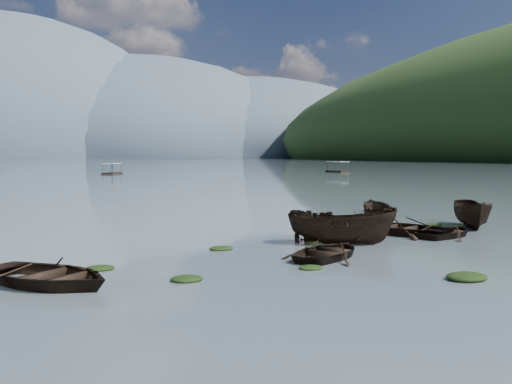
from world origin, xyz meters
name	(u,v)px	position (x,y,z in m)	size (l,w,h in m)	color
ground_plane	(389,277)	(0.00, 0.00, 0.00)	(2400.00, 2400.00, 0.00)	slate
haze_mtn_b	(3,158)	(-60.00, 900.00, 0.00)	(520.00, 520.00, 340.00)	#475666
haze_mtn_c	(140,158)	(140.00, 900.00, 0.00)	(520.00, 520.00, 260.00)	#475666
haze_mtn_d	(247,157)	(320.00, 900.00, 0.00)	(520.00, 520.00, 220.00)	#475666
rowboat_0	(47,285)	(-10.27, 2.72, 0.00)	(3.35, 4.69, 0.97)	black
rowboat_1	(329,257)	(-0.14, 3.79, 0.00)	(2.83, 3.96, 0.82)	black
rowboat_2	(341,244)	(1.95, 6.55, 0.00)	(1.79, 4.77, 1.84)	black
rowboat_3	(402,234)	(6.31, 8.29, 0.00)	(3.45, 4.83, 1.00)	black
rowboat_4	(446,236)	(7.83, 6.84, 0.00)	(2.83, 3.97, 0.82)	black
rowboat_5	(472,228)	(11.34, 9.03, 0.00)	(1.69, 4.50, 1.74)	black
rowboat_7	(361,236)	(4.14, 8.51, 0.00)	(3.44, 4.81, 1.00)	black
rowboat_8	(378,228)	(6.62, 10.84, 0.00)	(1.53, 4.06, 1.57)	black
weed_clump_0	(187,281)	(-6.18, 1.78, 0.00)	(1.03, 0.84, 0.22)	black
weed_clump_1	(311,269)	(-1.77, 2.05, 0.00)	(0.87, 0.70, 0.19)	black
weed_clump_2	(467,280)	(2.05, -1.20, 0.00)	(1.36, 1.08, 0.29)	black
weed_clump_3	(314,244)	(0.78, 6.93, 0.00)	(0.80, 0.67, 0.18)	black
weed_clump_5	(100,270)	(-8.53, 4.51, 0.00)	(1.01, 0.81, 0.21)	black
weed_clump_6	(221,250)	(-3.44, 6.97, 0.00)	(1.00, 0.83, 0.21)	black
weed_clump_7	(434,226)	(9.92, 10.45, 0.00)	(1.00, 0.80, 0.22)	black
pontoon_centre	(112,174)	(3.51, 104.61, 0.00)	(2.33, 5.60, 2.15)	black
pontoon_right	(338,172)	(53.37, 99.90, 0.00)	(2.55, 6.12, 2.35)	black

